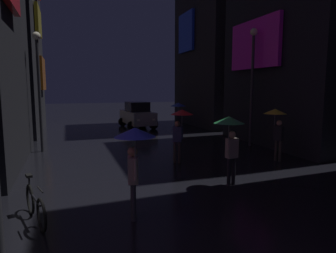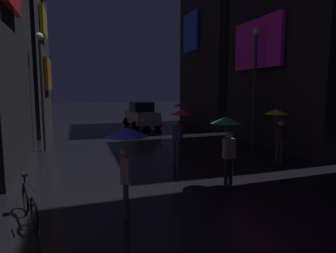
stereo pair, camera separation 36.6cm
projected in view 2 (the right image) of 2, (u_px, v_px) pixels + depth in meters
The scene contains 10 objects.
building_left_far at pixel (10, 25), 19.50m from camera, with size 4.25×8.54×14.02m.
pedestrian_near_crossing_blue at pixel (181, 111), 16.97m from camera, with size 0.90×0.90×2.12m.
pedestrian_foreground_right_yellow at pixel (277, 120), 11.90m from camera, with size 0.90×0.90×2.12m.
pedestrian_far_right_blue at pixel (126, 148), 6.49m from camera, with size 0.90×0.90×2.12m.
pedestrian_foreground_left_red at pixel (180, 121), 11.70m from camera, with size 0.90×0.90×2.12m.
pedestrian_midstreet_left_green at pixel (227, 132), 8.84m from camera, with size 0.90×0.90×2.12m.
bicycle_parked_at_storefront at pixel (29, 204), 6.69m from camera, with size 0.58×1.76×0.96m.
car_distant at pixel (142, 115), 22.47m from camera, with size 2.44×4.24×1.92m.
streetlamp_right_far at pixel (255, 74), 14.79m from camera, with size 0.36×0.36×5.86m.
streetlamp_left_far at pixel (42, 78), 13.72m from camera, with size 0.36×0.36×5.43m.
Camera 2 is at (-3.51, -0.06, 2.96)m, focal length 32.00 mm.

